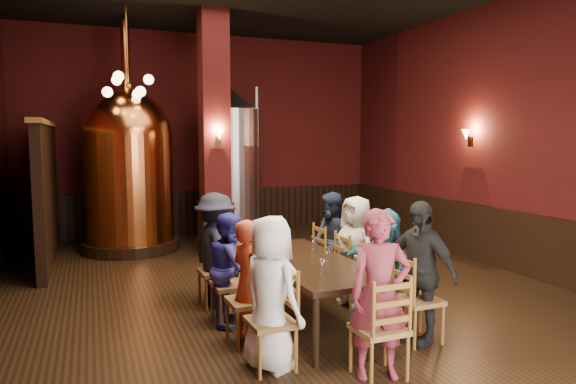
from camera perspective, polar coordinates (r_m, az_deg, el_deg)
name	(u,v)px	position (r m, az deg, el deg)	size (l,w,h in m)	color
room	(282,133)	(7.07, -0.63, 6.52)	(10.00, 10.02, 4.50)	black
wainscot_right	(503,239)	(9.39, 22.73, -4.81)	(0.08, 9.90, 1.00)	black
wainscot_back	(207,212)	(11.97, -8.98, -2.16)	(7.90, 0.08, 1.00)	black
column	(214,135)	(9.67, -8.18, 6.33)	(0.58, 0.58, 4.50)	#420E10
partition	(47,195)	(9.90, -25.21, -0.28)	(0.22, 3.50, 2.40)	black
pendant_cluster	(128,86)	(9.59, -17.33, 11.21)	(0.90, 0.90, 1.70)	#A57226
sconce_wall	(471,137)	(9.79, 19.63, 5.75)	(0.20, 0.20, 0.36)	black
sconce_column	(218,137)	(9.38, -7.76, 6.04)	(0.20, 0.20, 0.36)	black
dining_table	(307,265)	(6.14, 2.18, -8.12)	(1.07, 2.43, 0.75)	black
chair_0	(271,321)	(5.01, -1.94, -14.16)	(0.46, 0.46, 0.92)	brown
person_0	(271,293)	(4.92, -1.95, -11.14)	(0.72, 0.47, 1.47)	white
chair_1	(248,301)	(5.61, -4.43, -11.94)	(0.46, 0.46, 0.92)	brown
person_1	(248,282)	(5.55, -4.45, -9.90)	(0.49, 0.32, 1.34)	#BC3920
chair_2	(231,284)	(6.21, -6.39, -10.17)	(0.46, 0.46, 0.92)	brown
person_2	(230,268)	(6.16, -6.41, -8.38)	(0.64, 0.32, 1.32)	#2C2C92
chair_3	(216,271)	(6.83, -8.00, -8.69)	(0.46, 0.46, 0.92)	brown
person_3	(216,250)	(6.77, -8.03, -6.35)	(0.96, 0.55, 1.49)	black
chair_4	(418,299)	(5.81, 14.27, -11.49)	(0.46, 0.46, 0.92)	brown
person_4	(419,272)	(5.72, 14.36, -8.56)	(0.90, 0.37, 1.53)	black
chair_5	(383,283)	(6.33, 10.57, -9.93)	(0.46, 0.46, 0.92)	brown
person_5	(384,265)	(6.27, 10.60, -7.97)	(1.27, 0.40, 1.37)	teal
chair_6	(355,270)	(6.87, 7.50, -8.61)	(0.46, 0.46, 0.92)	brown
person_6	(356,251)	(6.81, 7.53, -6.49)	(0.70, 0.46, 1.44)	beige
chair_7	(332,259)	(7.44, 4.88, -7.44)	(0.46, 0.46, 0.92)	brown
person_7	(332,242)	(7.38, 4.90, -5.54)	(0.69, 0.34, 1.42)	#1D253A
chair_8	(379,328)	(4.91, 10.09, -14.67)	(0.46, 0.46, 0.92)	brown
person_8	(380,294)	(4.81, 10.16, -11.13)	(0.57, 0.37, 1.56)	maroon
copper_kettle	(129,169)	(10.37, -17.25, 2.48)	(2.12, 2.12, 4.38)	black
steel_vessel	(231,165)	(10.95, -6.38, 2.98)	(1.72, 1.72, 3.23)	#B2B2B7
rose_vase	(280,229)	(7.01, -0.86, -4.18)	(0.18, 0.18, 0.30)	white
wine_glass_0	(356,263)	(5.67, 7.56, -7.84)	(0.07, 0.07, 0.17)	white
wine_glass_1	(330,254)	(6.07, 4.69, -6.88)	(0.07, 0.07, 0.17)	white
wine_glass_2	(313,243)	(6.66, 2.80, -5.70)	(0.07, 0.07, 0.17)	white
wine_glass_3	(327,254)	(6.04, 4.33, -6.94)	(0.07, 0.07, 0.17)	white
wine_glass_4	(322,267)	(5.47, 3.80, -8.32)	(0.07, 0.07, 0.17)	white
wine_glass_5	(270,242)	(6.71, -1.97, -5.61)	(0.07, 0.07, 0.17)	white
wine_glass_6	(369,271)	(5.38, 9.01, -8.62)	(0.07, 0.07, 0.17)	white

